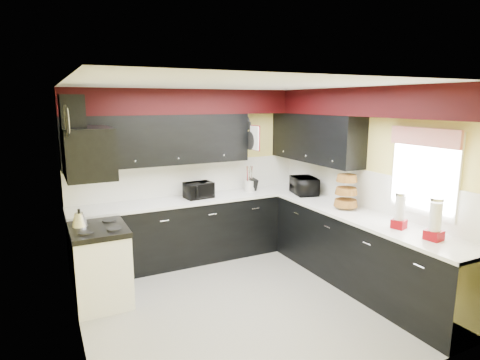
# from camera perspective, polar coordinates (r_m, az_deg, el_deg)

# --- Properties ---
(ground) EXTENTS (3.60, 3.60, 0.00)m
(ground) POSITION_cam_1_polar(r_m,az_deg,el_deg) (4.97, 0.65, -16.86)
(ground) COLOR gray
(ground) RESTS_ON ground
(wall_back) EXTENTS (3.60, 0.06, 2.50)m
(wall_back) POSITION_cam_1_polar(r_m,az_deg,el_deg) (6.14, -7.05, 0.90)
(wall_back) COLOR #E0C666
(wall_back) RESTS_ON ground
(wall_right) EXTENTS (0.06, 3.60, 2.50)m
(wall_right) POSITION_cam_1_polar(r_m,az_deg,el_deg) (5.56, 17.41, -0.60)
(wall_right) COLOR #E0C666
(wall_right) RESTS_ON ground
(wall_left) EXTENTS (0.06, 3.60, 2.50)m
(wall_left) POSITION_cam_1_polar(r_m,az_deg,el_deg) (4.05, -22.69, -5.23)
(wall_left) COLOR #E0C666
(wall_left) RESTS_ON ground
(ceiling) EXTENTS (3.60, 3.60, 0.06)m
(ceiling) POSITION_cam_1_polar(r_m,az_deg,el_deg) (4.39, 0.72, 13.34)
(ceiling) COLOR white
(ceiling) RESTS_ON wall_back
(cab_back) EXTENTS (3.60, 0.60, 0.90)m
(cab_back) POSITION_cam_1_polar(r_m,az_deg,el_deg) (6.06, -5.91, -7.02)
(cab_back) COLOR black
(cab_back) RESTS_ON ground
(cab_right) EXTENTS (0.60, 3.00, 0.90)m
(cab_right) POSITION_cam_1_polar(r_m,az_deg,el_deg) (5.37, 16.81, -9.88)
(cab_right) COLOR black
(cab_right) RESTS_ON ground
(counter_back) EXTENTS (3.62, 0.64, 0.04)m
(counter_back) POSITION_cam_1_polar(r_m,az_deg,el_deg) (5.93, -6.00, -2.70)
(counter_back) COLOR white
(counter_back) RESTS_ON cab_back
(counter_right) EXTENTS (0.64, 3.02, 0.04)m
(counter_right) POSITION_cam_1_polar(r_m,az_deg,el_deg) (5.22, 17.10, -5.05)
(counter_right) COLOR white
(counter_right) RESTS_ON cab_right
(splash_back) EXTENTS (3.60, 0.02, 0.50)m
(splash_back) POSITION_cam_1_polar(r_m,az_deg,el_deg) (6.14, -7.01, 0.33)
(splash_back) COLOR white
(splash_back) RESTS_ON counter_back
(splash_right) EXTENTS (0.02, 3.60, 0.50)m
(splash_right) POSITION_cam_1_polar(r_m,az_deg,el_deg) (5.56, 17.30, -1.21)
(splash_right) COLOR white
(splash_right) RESTS_ON counter_right
(upper_back) EXTENTS (2.60, 0.35, 0.70)m
(upper_back) POSITION_cam_1_polar(r_m,az_deg,el_deg) (5.75, -11.31, 5.62)
(upper_back) COLOR black
(upper_back) RESTS_ON wall_back
(upper_right) EXTENTS (0.35, 1.80, 0.70)m
(upper_right) POSITION_cam_1_polar(r_m,az_deg,el_deg) (6.04, 10.57, 5.90)
(upper_right) COLOR black
(upper_right) RESTS_ON wall_right
(soffit_back) EXTENTS (3.60, 0.36, 0.35)m
(soffit_back) POSITION_cam_1_polar(r_m,az_deg,el_deg) (5.87, -6.70, 11.00)
(soffit_back) COLOR black
(soffit_back) RESTS_ON wall_back
(soffit_right) EXTENTS (0.36, 3.24, 0.35)m
(soffit_right) POSITION_cam_1_polar(r_m,az_deg,el_deg) (5.20, 18.04, 10.53)
(soffit_right) COLOR black
(soffit_right) RESTS_ON wall_right
(stove) EXTENTS (0.60, 0.75, 0.86)m
(stove) POSITION_cam_1_polar(r_m,az_deg,el_deg) (5.05, -19.18, -11.65)
(stove) COLOR white
(stove) RESTS_ON ground
(cooktop) EXTENTS (0.62, 0.77, 0.06)m
(cooktop) POSITION_cam_1_polar(r_m,az_deg,el_deg) (4.89, -19.52, -6.66)
(cooktop) COLOR black
(cooktop) RESTS_ON stove
(hood) EXTENTS (0.50, 0.78, 0.55)m
(hood) POSITION_cam_1_polar(r_m,az_deg,el_deg) (4.70, -20.82, 3.68)
(hood) COLOR black
(hood) RESTS_ON wall_left
(hood_duct) EXTENTS (0.24, 0.40, 0.40)m
(hood_duct) POSITION_cam_1_polar(r_m,az_deg,el_deg) (4.66, -22.79, 8.67)
(hood_duct) COLOR black
(hood_duct) RESTS_ON wall_left
(window) EXTENTS (0.03, 0.86, 0.96)m
(window) POSITION_cam_1_polar(r_m,az_deg,el_deg) (4.90, 24.77, 0.94)
(window) COLOR white
(window) RESTS_ON wall_right
(valance) EXTENTS (0.04, 0.88, 0.20)m
(valance) POSITION_cam_1_polar(r_m,az_deg,el_deg) (4.81, 24.74, 5.58)
(valance) COLOR red
(valance) RESTS_ON wall_right
(pan_top) EXTENTS (0.03, 0.22, 0.40)m
(pan_top) POSITION_cam_1_polar(r_m,az_deg,el_deg) (6.15, 0.86, 8.04)
(pan_top) COLOR black
(pan_top) RESTS_ON upper_back
(pan_mid) EXTENTS (0.03, 0.28, 0.46)m
(pan_mid) POSITION_cam_1_polar(r_m,az_deg,el_deg) (6.05, 1.43, 5.62)
(pan_mid) COLOR black
(pan_mid) RESTS_ON upper_back
(pan_low) EXTENTS (0.03, 0.24, 0.42)m
(pan_low) POSITION_cam_1_polar(r_m,az_deg,el_deg) (6.28, 0.31, 5.55)
(pan_low) COLOR black
(pan_low) RESTS_ON upper_back
(cut_board) EXTENTS (0.03, 0.26, 0.35)m
(cut_board) POSITION_cam_1_polar(r_m,az_deg,el_deg) (5.95, 2.06, 6.00)
(cut_board) COLOR white
(cut_board) RESTS_ON upper_back
(baskets) EXTENTS (0.27, 0.27, 0.50)m
(baskets) POSITION_cam_1_polar(r_m,az_deg,el_deg) (5.42, 14.86, -1.51)
(baskets) COLOR brown
(baskets) RESTS_ON upper_right
(clock) EXTENTS (0.03, 0.30, 0.30)m
(clock) POSITION_cam_1_polar(r_m,az_deg,el_deg) (4.16, -23.47, 7.74)
(clock) COLOR black
(clock) RESTS_ON wall_left
(deco_plate) EXTENTS (0.03, 0.24, 0.24)m
(deco_plate) POSITION_cam_1_polar(r_m,az_deg,el_deg) (5.19, 20.52, 9.55)
(deco_plate) COLOR white
(deco_plate) RESTS_ON wall_right
(toaster_oven) EXTENTS (0.43, 0.37, 0.23)m
(toaster_oven) POSITION_cam_1_polar(r_m,az_deg,el_deg) (5.89, -5.86, -1.45)
(toaster_oven) COLOR black
(toaster_oven) RESTS_ON counter_back
(microwave) EXTENTS (0.42, 0.53, 0.26)m
(microwave) POSITION_cam_1_polar(r_m,az_deg,el_deg) (6.17, 9.16, -0.81)
(microwave) COLOR black
(microwave) RESTS_ON counter_right
(utensil_crock) EXTENTS (0.17, 0.17, 0.17)m
(utensil_crock) POSITION_cam_1_polar(r_m,az_deg,el_deg) (6.30, 1.35, -0.83)
(utensil_crock) COLOR silver
(utensil_crock) RESTS_ON counter_back
(knife_block) EXTENTS (0.12, 0.14, 0.20)m
(knife_block) POSITION_cam_1_polar(r_m,az_deg,el_deg) (6.32, 1.84, -0.68)
(knife_block) COLOR black
(knife_block) RESTS_ON counter_back
(kettle) EXTENTS (0.21, 0.21, 0.16)m
(kettle) POSITION_cam_1_polar(r_m,az_deg,el_deg) (4.97, -21.86, -5.23)
(kettle) COLOR silver
(kettle) RESTS_ON cooktop
(dispenser_a) EXTENTS (0.17, 0.17, 0.37)m
(dispenser_a) POSITION_cam_1_polar(r_m,az_deg,el_deg) (4.78, 21.78, -4.25)
(dispenser_a) COLOR maroon
(dispenser_a) RESTS_ON counter_right
(dispenser_b) EXTENTS (0.18, 0.18, 0.42)m
(dispenser_b) POSITION_cam_1_polar(r_m,az_deg,el_deg) (4.53, 26.01, -5.13)
(dispenser_b) COLOR maroon
(dispenser_b) RESTS_ON counter_right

